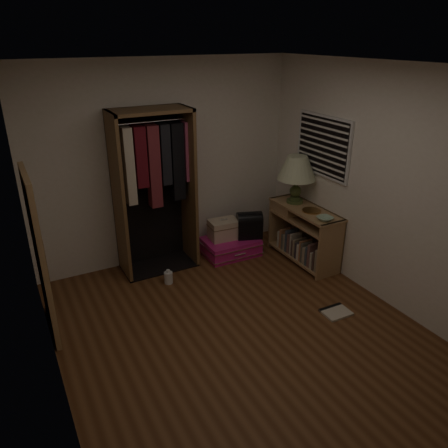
{
  "coord_description": "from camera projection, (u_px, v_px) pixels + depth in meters",
  "views": [
    {
      "loc": [
        -1.9,
        -3.16,
        2.84
      ],
      "look_at": [
        0.3,
        0.95,
        0.8
      ],
      "focal_mm": 35.0,
      "sensor_mm": 36.0,
      "label": 1
    }
  ],
  "objects": [
    {
      "name": "open_wardrobe",
      "position": [
        156.0,
        176.0,
        5.35
      ],
      "size": [
        1.02,
        0.5,
        2.05
      ],
      "color": "brown",
      "rests_on": "ground"
    },
    {
      "name": "pink_suitcase",
      "position": [
        230.0,
        246.0,
        6.08
      ],
      "size": [
        0.77,
        0.57,
        0.23
      ],
      "rotation": [
        0.0,
        0.0,
        -0.02
      ],
      "color": "#C71871",
      "rests_on": "ground"
    },
    {
      "name": "brass_tray",
      "position": [
        312.0,
        211.0,
        5.59
      ],
      "size": [
        0.3,
        0.3,
        0.01
      ],
      "rotation": [
        0.0,
        0.0,
        0.29
      ],
      "color": "olive",
      "rests_on": "console_bookshelf"
    },
    {
      "name": "floor_book",
      "position": [
        335.0,
        311.0,
        4.83
      ],
      "size": [
        0.31,
        0.25,
        0.03
      ],
      "rotation": [
        0.0,
        0.0,
        -0.03
      ],
      "color": "beige",
      "rests_on": "ground"
    },
    {
      "name": "room_walls",
      "position": [
        249.0,
        193.0,
        3.97
      ],
      "size": [
        3.52,
        4.02,
        2.6
      ],
      "color": "silver",
      "rests_on": "ground"
    },
    {
      "name": "console_bookshelf",
      "position": [
        302.0,
        232.0,
        5.85
      ],
      "size": [
        0.42,
        1.12,
        0.75
      ],
      "color": "#9B744B",
      "rests_on": "ground"
    },
    {
      "name": "table_lamp",
      "position": [
        297.0,
        169.0,
        5.69
      ],
      "size": [
        0.67,
        0.67,
        0.64
      ],
      "rotation": [
        0.0,
        0.0,
        0.39
      ],
      "color": "#3D4D25",
      "rests_on": "console_bookshelf"
    },
    {
      "name": "black_bag",
      "position": [
        249.0,
        224.0,
        6.02
      ],
      "size": [
        0.4,
        0.32,
        0.37
      ],
      "rotation": [
        0.0,
        0.0,
        -0.33
      ],
      "color": "black",
      "rests_on": "pink_suitcase"
    },
    {
      "name": "ground",
      "position": [
        242.0,
        333.0,
        4.51
      ],
      "size": [
        4.0,
        4.0,
        0.0
      ],
      "primitive_type": "plane",
      "color": "#542F18",
      "rests_on": "ground"
    },
    {
      "name": "white_jug",
      "position": [
        168.0,
        277.0,
        5.38
      ],
      "size": [
        0.13,
        0.13,
        0.18
      ],
      "rotation": [
        0.0,
        0.0,
        0.26
      ],
      "color": "silver",
      "rests_on": "ground"
    },
    {
      "name": "floor_mirror",
      "position": [
        40.0,
        256.0,
        4.24
      ],
      "size": [
        0.06,
        0.8,
        1.7
      ],
      "color": "#A07A4E",
      "rests_on": "ground"
    },
    {
      "name": "train_case",
      "position": [
        224.0,
        229.0,
        6.0
      ],
      "size": [
        0.42,
        0.31,
        0.29
      ],
      "rotation": [
        0.0,
        0.0,
        -0.08
      ],
      "color": "#C4B095",
      "rests_on": "pink_suitcase"
    },
    {
      "name": "ceramic_bowl",
      "position": [
        325.0,
        219.0,
        5.3
      ],
      "size": [
        0.19,
        0.19,
        0.05
      ],
      "primitive_type": "imported",
      "rotation": [
        0.0,
        0.0,
        0.03
      ],
      "color": "#9DBDA0",
      "rests_on": "console_bookshelf"
    }
  ]
}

